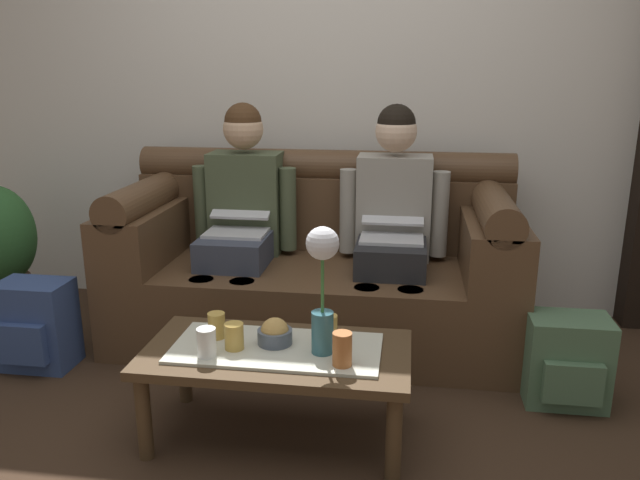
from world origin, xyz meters
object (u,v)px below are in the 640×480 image
object	(u,v)px
person_right	(393,218)
coffee_table	(277,360)
person_left	(241,213)
snack_bowl	(275,334)
couch	(316,268)
flower_vase	(322,278)
cup_far_right	(234,336)
cup_far_center	(328,327)
cup_far_left	(217,325)
backpack_right	(566,361)
cup_near_left	(207,342)
cup_near_right	(342,349)
backpack_left	(36,326)

from	to	relation	value
person_right	coffee_table	size ratio (longest dim) A/B	1.21
person_left	snack_bowl	xyz separation A→B (m)	(0.38, -0.95, -0.24)
couch	snack_bowl	bearing A→B (deg)	-90.71
flower_vase	cup_far_right	world-z (taller)	flower_vase
person_right	cup_far_center	xyz separation A→B (m)	(-0.21, -0.88, -0.23)
coffee_table	snack_bowl	distance (m)	0.10
cup_far_left	backpack_right	xyz separation A→B (m)	(1.41, 0.38, -0.24)
person_right	cup_near_left	size ratio (longest dim) A/B	11.38
cup_near_right	cup_near_left	bearing A→B (deg)	180.00
backpack_right	cup_far_left	bearing A→B (deg)	-164.87
snack_bowl	cup_near_right	size ratio (longest dim) A/B	1.08
snack_bowl	cup_far_right	xyz separation A→B (m)	(-0.14, -0.07, 0.01)
person_left	person_right	world-z (taller)	same
person_left	cup_near_right	xyz separation A→B (m)	(0.66, -1.09, -0.22)
backpack_left	cup_near_right	bearing A→B (deg)	-18.98
flower_vase	cup_near_left	bearing A→B (deg)	-167.64
cup_far_center	backpack_left	bearing A→B (deg)	167.85
cup_near_left	cup_far_left	bearing A→B (deg)	94.55
cup_far_left	snack_bowl	bearing A→B (deg)	-4.78
couch	backpack_left	size ratio (longest dim) A/B	4.80
snack_bowl	cup_near_left	distance (m)	0.26
person_right	backpack_left	world-z (taller)	person_right
cup_far_center	cup_far_right	xyz separation A→B (m)	(-0.34, -0.14, 0.00)
couch	snack_bowl	world-z (taller)	couch
cup_near_right	cup_far_left	world-z (taller)	cup_near_right
cup_far_right	backpack_left	world-z (taller)	cup_far_right
coffee_table	cup_near_right	world-z (taller)	cup_near_right
snack_bowl	cup_near_left	size ratio (longest dim) A/B	1.23
cup_far_right	backpack_right	size ratio (longest dim) A/B	0.26
person_left	cup_far_left	size ratio (longest dim) A/B	12.15
person_right	coffee_table	xyz separation A→B (m)	(-0.40, -0.98, -0.33)
cup_near_right	backpack_left	xyz separation A→B (m)	(-1.52, 0.52, -0.23)
cup_far_left	cup_far_right	distance (m)	0.13
cup_near_right	cup_far_left	xyz separation A→B (m)	(-0.51, 0.16, -0.01)
couch	backpack_right	bearing A→B (deg)	-25.47
coffee_table	cup_near_left	bearing A→B (deg)	-154.47
flower_vase	backpack_left	bearing A→B (deg)	163.24
flower_vase	cup_near_left	size ratio (longest dim) A/B	4.46
coffee_table	person_right	bearing A→B (deg)	68.02
cup_far_center	backpack_right	distance (m)	1.06
cup_far_left	backpack_left	bearing A→B (deg)	160.30
backpack_right	cup_near_left	bearing A→B (deg)	-158.81
person_right	backpack_left	size ratio (longest dim) A/B	2.87
cup_near_right	cup_far_center	distance (m)	0.23
coffee_table	cup_far_left	size ratio (longest dim) A/B	10.01
snack_bowl	person_right	bearing A→B (deg)	66.81
cup_near_left	cup_far_left	size ratio (longest dim) A/B	1.07
person_left	snack_bowl	world-z (taller)	person_left
cup_near_left	cup_far_left	distance (m)	0.16
cup_far_left	couch	bearing A→B (deg)	75.22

